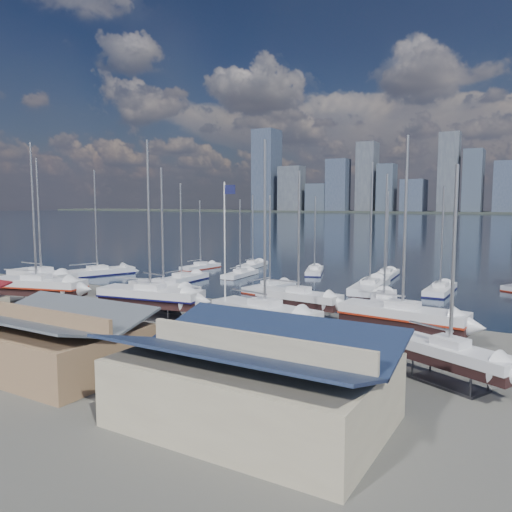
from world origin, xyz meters
The scene contains 29 objects.
ground centered at (0.00, -10.00, 0.00)m, with size 1400.00×1400.00×0.00m, color #605E59.
water centered at (0.00, 300.00, -0.15)m, with size 1400.00×600.00×0.40m, color #1A293D.
skyline centered at (-7.83, 553.76, 39.09)m, with size 639.14×43.80×107.69m.
shed_grey centered at (0.00, -26.00, 2.15)m, with size 12.60×8.40×4.17m.
shed_blue centered at (16.00, -26.00, 2.42)m, with size 13.65×9.45×4.71m.
sailboat_cradle_0 centered at (-25.07, -8.11, 2.10)m, with size 10.32×3.10×16.54m.
sailboat_cradle_1 centered at (-19.33, -12.91, 2.15)m, with size 11.38×5.88×17.58m.
sailboat_cradle_2 centered at (-6.45, -7.01, 2.01)m, with size 9.31×4.09×14.80m.
sailboat_cradle_3 centered at (-4.54, -11.11, 2.13)m, with size 10.95×4.60×17.07m.
sailboat_cradle_4 centered at (7.84, -3.82, 1.98)m, with size 8.80×3.25×14.20m.
sailboat_cradle_5 centered at (8.69, -11.96, 2.08)m, with size 10.37×4.92×16.15m.
sailboat_cradle_6 centered at (18.72, -7.22, 2.09)m, with size 10.38×3.84×16.37m.
sailboat_cradle_7 centered at (23.69, -15.56, 1.94)m, with size 8.26×5.50×13.39m.
sailboat_moored_0 centered at (-31.48, 6.45, 0.31)m, with size 6.91×11.73×16.95m.
sailboat_moored_1 centered at (-22.19, 20.56, 0.31)m, with size 3.08×8.33×12.17m.
sailboat_moored_2 centered at (-15.53, 26.74, 0.32)m, with size 3.75×8.98×13.15m.
sailboat_moored_3 centered at (-15.87, 7.69, 0.31)m, with size 2.96×9.77×14.51m.
sailboat_moored_4 centered at (-11.58, 16.38, 0.33)m, with size 2.83×8.25×12.25m.
sailboat_moored_5 centered at (-3.28, 25.37, 0.31)m, with size 5.16×8.87×12.80m.
sailboat_moored_6 centered at (-2.04, 8.39, 0.31)m, with size 3.78×8.77×12.70m.
sailboat_moored_7 centered at (9.17, 14.53, 0.32)m, with size 4.20×11.52×17.02m.
sailboat_moored_8 centered at (7.78, 26.80, 0.31)m, with size 3.33×9.24×13.54m.
sailboat_moored_9 centered at (13.23, 6.77, 0.32)m, with size 5.29×10.27×14.93m.
sailboat_moored_10 centered at (17.25, 17.27, 0.31)m, with size 2.62×9.26×13.83m.
car_a centered at (-11.50, -21.80, 0.65)m, with size 1.54×3.84×1.31m, color gray.
car_b centered at (-9.46, -20.91, 0.71)m, with size 1.50×4.29×1.41m, color gray.
car_c centered at (7.22, -20.60, 0.65)m, with size 2.15×4.67×1.30m, color gray.
car_d centered at (12.10, -19.78, 0.67)m, with size 1.87×4.60×1.33m, color gray.
flagpole centered at (5.02, -12.19, 7.49)m, with size 1.13×0.12×12.90m.
Camera 1 is at (28.49, -47.06, 11.08)m, focal length 35.00 mm.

